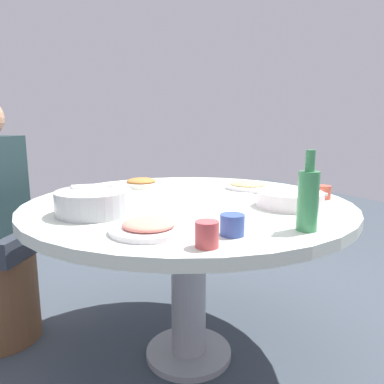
{
  "coord_description": "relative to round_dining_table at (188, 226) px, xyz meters",
  "views": [
    {
      "loc": [
        -0.78,
        -1.37,
        1.09
      ],
      "look_at": [
        -0.03,
        -0.08,
        0.8
      ],
      "focal_mm": 34.63,
      "sensor_mm": 36.0,
      "label": 1
    }
  ],
  "objects": [
    {
      "name": "ground",
      "position": [
        0.0,
        0.0,
        -0.63
      ],
      "size": [
        8.0,
        8.0,
        0.0
      ],
      "primitive_type": "plane",
      "color": "#39424C"
    },
    {
      "name": "round_dining_table",
      "position": [
        0.0,
        0.0,
        0.0
      ],
      "size": [
        1.39,
        1.39,
        0.75
      ],
      "color": "#99999E",
      "rests_on": "ground"
    },
    {
      "name": "rice_bowl",
      "position": [
        -0.42,
        -0.03,
        0.16
      ],
      "size": [
        0.28,
        0.28,
        0.1
      ],
      "color": "#B2B5BA",
      "rests_on": "round_dining_table"
    },
    {
      "name": "soup_bowl",
      "position": [
        0.3,
        -0.3,
        0.14
      ],
      "size": [
        0.27,
        0.27,
        0.06
      ],
      "color": "white",
      "rests_on": "round_dining_table"
    },
    {
      "name": "dish_noodles",
      "position": [
        0.41,
        0.11,
        0.13
      ],
      "size": [
        0.22,
        0.22,
        0.04
      ],
      "color": "white",
      "rests_on": "round_dining_table"
    },
    {
      "name": "dish_tofu_braise",
      "position": [
        -0.03,
        0.46,
        0.13
      ],
      "size": [
        0.23,
        0.23,
        0.04
      ],
      "color": "silver",
      "rests_on": "round_dining_table"
    },
    {
      "name": "dish_eggplant",
      "position": [
        -0.35,
        0.3,
        0.13
      ],
      "size": [
        0.2,
        0.2,
        0.04
      ],
      "color": "silver",
      "rests_on": "round_dining_table"
    },
    {
      "name": "dish_shrimp",
      "position": [
        -0.34,
        -0.34,
        0.13
      ],
      "size": [
        0.25,
        0.25,
        0.04
      ],
      "color": "white",
      "rests_on": "round_dining_table"
    },
    {
      "name": "green_bottle",
      "position": [
        0.1,
        -0.58,
        0.22
      ],
      "size": [
        0.07,
        0.07,
        0.25
      ],
      "color": "#3A8B52",
      "rests_on": "round_dining_table"
    },
    {
      "name": "tea_cup_near",
      "position": [
        -0.26,
        -0.55,
        0.15
      ],
      "size": [
        0.07,
        0.07,
        0.07
      ],
      "primitive_type": "cylinder",
      "color": "#C04548",
      "rests_on": "round_dining_table"
    },
    {
      "name": "tea_cup_far",
      "position": [
        0.54,
        -0.27,
        0.14
      ],
      "size": [
        0.06,
        0.06,
        0.06
      ],
      "primitive_type": "cylinder",
      "color": "#CA513C",
      "rests_on": "round_dining_table"
    },
    {
      "name": "tea_cup_side",
      "position": [
        -0.13,
        -0.5,
        0.15
      ],
      "size": [
        0.07,
        0.07,
        0.06
      ],
      "primitive_type": "cylinder",
      "color": "#364E9D",
      "rests_on": "round_dining_table"
    },
    {
      "name": "stool_for_diner_left",
      "position": [
        -0.75,
        0.6,
        -0.41
      ],
      "size": [
        0.36,
        0.36,
        0.44
      ],
      "primitive_type": "cylinder",
      "color": "brown",
      "rests_on": "ground"
    }
  ]
}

